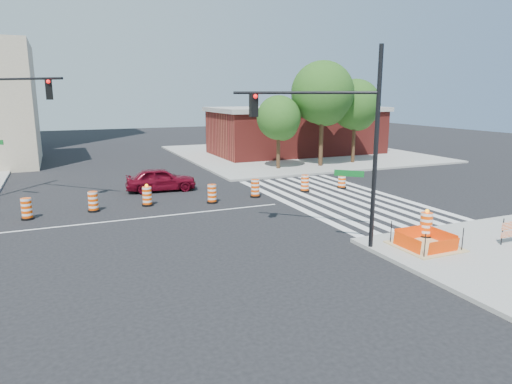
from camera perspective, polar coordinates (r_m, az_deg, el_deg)
ground at (r=22.62m, az=-13.85°, el=-3.18°), size 120.00×120.00×0.00m
sidewalk_ne at (r=45.39m, az=5.02°, el=4.81°), size 22.00×22.00×0.15m
crosswalk_east at (r=26.59m, az=10.05°, el=-0.71°), size 6.75×13.50×0.01m
lane_centerline at (r=22.62m, az=-13.85°, el=-3.16°), size 14.00×0.12×0.01m
excavation_pit at (r=18.57m, az=20.38°, el=-6.25°), size 2.20×2.20×0.90m
brick_storefront at (r=45.16m, az=5.07°, el=7.63°), size 16.50×8.50×4.60m
red_coupe at (r=28.58m, az=-11.80°, el=1.57°), size 4.37×2.10×1.44m
signal_pole_se at (r=17.36m, az=9.73°, el=7.72°), size 4.21×3.88×7.41m
signal_pole_nw at (r=28.25m, az=-29.34°, el=9.11°), size 4.50×4.60×8.32m
pit_drum at (r=19.69m, az=20.48°, el=-3.96°), size 0.60×0.60×1.18m
barricade at (r=20.20m, az=29.14°, el=-4.09°), size 0.89×0.06×1.05m
tree_north_c at (r=35.46m, az=2.88°, el=8.95°), size 3.39×3.39×5.76m
tree_north_d at (r=37.09m, az=8.34°, el=11.74°), size 4.95×4.95×8.42m
tree_north_e at (r=39.45m, az=12.30°, el=10.31°), size 4.17×4.17×7.08m
median_drum_2 at (r=24.21m, az=-26.73°, el=-1.97°), size 0.60×0.60×1.02m
median_drum_3 at (r=24.49m, az=-19.68°, el=-1.22°), size 0.60×0.60×1.02m
median_drum_4 at (r=24.94m, az=-13.46°, el=-0.58°), size 0.60×0.60×1.18m
median_drum_5 at (r=25.00m, az=-5.52°, el=-0.29°), size 0.60×0.60×1.02m
median_drum_6 at (r=26.30m, az=-0.10°, el=0.39°), size 0.60×0.60×1.02m
median_drum_7 at (r=27.93m, az=6.13°, el=1.01°), size 0.60×0.60×1.02m
median_drum_8 at (r=29.26m, az=10.68°, el=1.38°), size 0.60×0.60×1.02m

